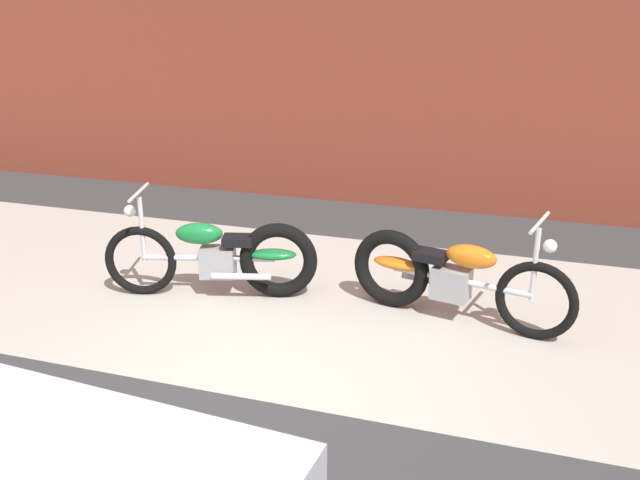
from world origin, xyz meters
name	(u,v)px	position (x,y,z in m)	size (l,w,h in m)	color
ground_plane	(244,398)	(0.00, 0.00, 0.00)	(80.00, 80.00, 0.00)	#38383A
sidewalk_slab	(319,300)	(0.00, 1.75, 0.00)	(36.00, 3.50, 0.01)	#B2ADA3
motorcycle_green	(226,256)	(-0.87, 1.59, 0.40)	(1.96, 0.78, 1.03)	black
motorcycle_orange	(443,275)	(1.13, 1.75, 0.40)	(1.98, 0.71, 1.03)	black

